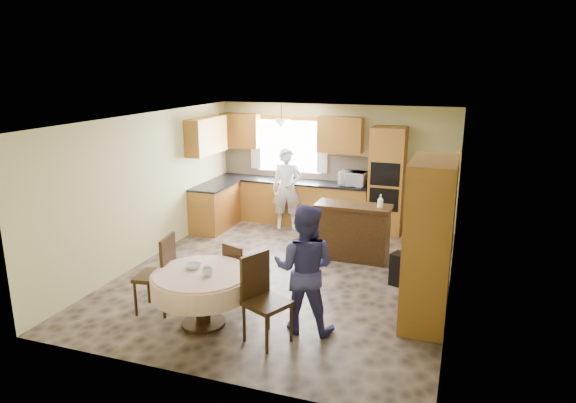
# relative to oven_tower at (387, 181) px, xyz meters

# --- Properties ---
(floor) EXTENTS (5.00, 6.00, 0.01)m
(floor) POSITION_rel_oven_tower_xyz_m (-1.15, -2.69, -1.06)
(floor) COLOR #725D4F
(floor) RESTS_ON ground
(ceiling) EXTENTS (5.00, 6.00, 0.01)m
(ceiling) POSITION_rel_oven_tower_xyz_m (-1.15, -2.69, 1.44)
(ceiling) COLOR white
(ceiling) RESTS_ON wall_back
(wall_back) EXTENTS (5.00, 0.02, 2.50)m
(wall_back) POSITION_rel_oven_tower_xyz_m (-1.15, 0.31, 0.19)
(wall_back) COLOR tan
(wall_back) RESTS_ON floor
(wall_front) EXTENTS (5.00, 0.02, 2.50)m
(wall_front) POSITION_rel_oven_tower_xyz_m (-1.15, -5.69, 0.19)
(wall_front) COLOR tan
(wall_front) RESTS_ON floor
(wall_left) EXTENTS (0.02, 6.00, 2.50)m
(wall_left) POSITION_rel_oven_tower_xyz_m (-3.65, -2.69, 0.19)
(wall_left) COLOR tan
(wall_left) RESTS_ON floor
(wall_right) EXTENTS (0.02, 6.00, 2.50)m
(wall_right) POSITION_rel_oven_tower_xyz_m (1.35, -2.69, 0.19)
(wall_right) COLOR tan
(wall_right) RESTS_ON floor
(window) EXTENTS (1.40, 0.03, 1.10)m
(window) POSITION_rel_oven_tower_xyz_m (-2.15, 0.29, 0.54)
(window) COLOR white
(window) RESTS_ON wall_back
(curtain_left) EXTENTS (0.22, 0.02, 1.15)m
(curtain_left) POSITION_rel_oven_tower_xyz_m (-2.90, 0.24, 0.59)
(curtain_left) COLOR white
(curtain_left) RESTS_ON wall_back
(curtain_right) EXTENTS (0.22, 0.02, 1.15)m
(curtain_right) POSITION_rel_oven_tower_xyz_m (-1.40, 0.24, 0.59)
(curtain_right) COLOR white
(curtain_right) RESTS_ON wall_back
(base_cab_back) EXTENTS (3.30, 0.60, 0.88)m
(base_cab_back) POSITION_rel_oven_tower_xyz_m (-2.00, 0.01, -0.62)
(base_cab_back) COLOR #B17E2F
(base_cab_back) RESTS_ON floor
(counter_back) EXTENTS (3.30, 0.64, 0.04)m
(counter_back) POSITION_rel_oven_tower_xyz_m (-2.00, 0.01, -0.16)
(counter_back) COLOR black
(counter_back) RESTS_ON base_cab_back
(base_cab_left) EXTENTS (0.60, 1.20, 0.88)m
(base_cab_left) POSITION_rel_oven_tower_xyz_m (-3.35, -0.89, -0.62)
(base_cab_left) COLOR #B17E2F
(base_cab_left) RESTS_ON floor
(counter_left) EXTENTS (0.64, 1.20, 0.04)m
(counter_left) POSITION_rel_oven_tower_xyz_m (-3.35, -0.89, -0.16)
(counter_left) COLOR black
(counter_left) RESTS_ON base_cab_left
(backsplash) EXTENTS (3.30, 0.02, 0.55)m
(backsplash) POSITION_rel_oven_tower_xyz_m (-2.00, 0.30, 0.12)
(backsplash) COLOR tan
(backsplash) RESTS_ON wall_back
(wall_cab_left) EXTENTS (0.85, 0.33, 0.72)m
(wall_cab_left) POSITION_rel_oven_tower_xyz_m (-3.20, 0.15, 0.85)
(wall_cab_left) COLOR #AE792B
(wall_cab_left) RESTS_ON wall_back
(wall_cab_right) EXTENTS (0.90, 0.33, 0.72)m
(wall_cab_right) POSITION_rel_oven_tower_xyz_m (-1.00, 0.15, 0.85)
(wall_cab_right) COLOR #AE792B
(wall_cab_right) RESTS_ON wall_back
(wall_cab_side) EXTENTS (0.33, 1.20, 0.72)m
(wall_cab_side) POSITION_rel_oven_tower_xyz_m (-3.48, -0.89, 0.85)
(wall_cab_side) COLOR #AE792B
(wall_cab_side) RESTS_ON wall_left
(oven_tower) EXTENTS (0.66, 0.62, 2.12)m
(oven_tower) POSITION_rel_oven_tower_xyz_m (0.00, 0.00, 0.00)
(oven_tower) COLOR #B17E2F
(oven_tower) RESTS_ON floor
(oven_upper) EXTENTS (0.56, 0.01, 0.45)m
(oven_upper) POSITION_rel_oven_tower_xyz_m (0.00, -0.31, 0.19)
(oven_upper) COLOR black
(oven_upper) RESTS_ON oven_tower
(oven_lower) EXTENTS (0.56, 0.01, 0.45)m
(oven_lower) POSITION_rel_oven_tower_xyz_m (0.00, -0.31, -0.31)
(oven_lower) COLOR black
(oven_lower) RESTS_ON oven_tower
(pendant) EXTENTS (0.36, 0.36, 0.18)m
(pendant) POSITION_rel_oven_tower_xyz_m (-2.15, -0.19, 1.06)
(pendant) COLOR beige
(pendant) RESTS_ON ceiling
(sideboard) EXTENTS (1.28, 0.54, 0.91)m
(sideboard) POSITION_rel_oven_tower_xyz_m (-0.31, -1.67, -0.60)
(sideboard) COLOR #3D2610
(sideboard) RESTS_ON floor
(space_heater) EXTENTS (0.43, 0.37, 0.50)m
(space_heater) POSITION_rel_oven_tower_xyz_m (0.68, -2.54, -0.81)
(space_heater) COLOR black
(space_heater) RESTS_ON floor
(cupboard) EXTENTS (0.56, 1.12, 2.15)m
(cupboard) POSITION_rel_oven_tower_xyz_m (1.07, -3.56, 0.01)
(cupboard) COLOR #B17E2F
(cupboard) RESTS_ON floor
(dining_table) EXTENTS (1.28, 1.28, 0.73)m
(dining_table) POSITION_rel_oven_tower_xyz_m (-1.62, -4.63, -0.49)
(dining_table) COLOR #3D2610
(dining_table) RESTS_ON floor
(chair_left) EXTENTS (0.54, 0.54, 1.08)m
(chair_left) POSITION_rel_oven_tower_xyz_m (-2.33, -4.47, -0.46)
(chair_left) COLOR #3D2610
(chair_left) RESTS_ON floor
(chair_back) EXTENTS (0.48, 0.48, 0.87)m
(chair_back) POSITION_rel_oven_tower_xyz_m (-1.46, -3.88, -0.58)
(chair_back) COLOR #3D2610
(chair_back) RESTS_ON floor
(chair_right) EXTENTS (0.62, 0.62, 1.08)m
(chair_right) POSITION_rel_oven_tower_xyz_m (-0.76, -4.71, -0.46)
(chair_right) COLOR #3D2610
(chair_right) RESTS_ON floor
(framed_picture) EXTENTS (0.06, 0.52, 0.43)m
(framed_picture) POSITION_rel_oven_tower_xyz_m (1.32, -1.62, 0.72)
(framed_picture) COLOR gold
(framed_picture) RESTS_ON wall_right
(microwave) EXTENTS (0.54, 0.38, 0.29)m
(microwave) POSITION_rel_oven_tower_xyz_m (-0.68, -0.04, 0.00)
(microwave) COLOR silver
(microwave) RESTS_ON counter_back
(person_sink) EXTENTS (0.70, 0.57, 1.66)m
(person_sink) POSITION_rel_oven_tower_xyz_m (-1.96, -0.39, -0.23)
(person_sink) COLOR silver
(person_sink) RESTS_ON floor
(person_dining) EXTENTS (0.84, 0.68, 1.65)m
(person_dining) POSITION_rel_oven_tower_xyz_m (-0.35, -4.32, -0.24)
(person_dining) COLOR navy
(person_dining) RESTS_ON floor
(bowl_sideboard) EXTENTS (0.23, 0.23, 0.05)m
(bowl_sideboard) POSITION_rel_oven_tower_xyz_m (-0.62, -1.67, -0.12)
(bowl_sideboard) COLOR #B2B2B2
(bowl_sideboard) RESTS_ON sideboard
(bottle_sideboard) EXTENTS (0.11, 0.11, 0.27)m
(bottle_sideboard) POSITION_rel_oven_tower_xyz_m (0.14, -1.67, -0.01)
(bottle_sideboard) COLOR silver
(bottle_sideboard) RESTS_ON sideboard
(cup_table) EXTENTS (0.18, 0.18, 0.11)m
(cup_table) POSITION_rel_oven_tower_xyz_m (-1.49, -4.71, -0.28)
(cup_table) COLOR #B2B2B2
(cup_table) RESTS_ON dining_table
(bowl_table) EXTENTS (0.25, 0.25, 0.06)m
(bowl_table) POSITION_rel_oven_tower_xyz_m (-1.77, -4.55, -0.30)
(bowl_table) COLOR #B2B2B2
(bowl_table) RESTS_ON dining_table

